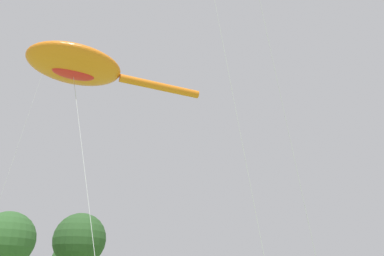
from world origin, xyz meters
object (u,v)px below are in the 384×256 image
(small_kite_stunt_black, at_px, (44,69))
(tree_broad_distant, at_px, (80,240))
(big_show_kite, at_px, (79,66))
(tree_shrub_far, at_px, (6,240))

(small_kite_stunt_black, relative_size, tree_broad_distant, 1.63)
(small_kite_stunt_black, bearing_deg, big_show_kite, -41.75)
(small_kite_stunt_black, height_order, tree_broad_distant, small_kite_stunt_black)
(small_kite_stunt_black, relative_size, tree_shrub_far, 1.88)
(big_show_kite, distance_m, small_kite_stunt_black, 9.21)
(tree_shrub_far, bearing_deg, small_kite_stunt_black, -110.77)
(tree_shrub_far, distance_m, tree_broad_distant, 11.63)
(small_kite_stunt_black, distance_m, tree_broad_distant, 32.03)
(big_show_kite, relative_size, tree_shrub_far, 1.41)
(small_kite_stunt_black, distance_m, tree_shrub_far, 25.22)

